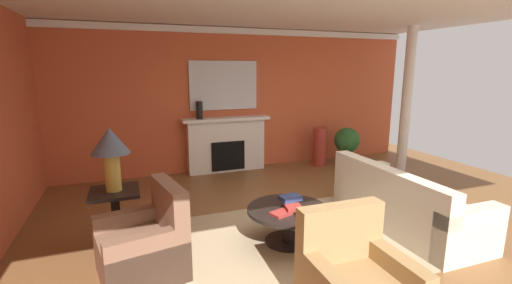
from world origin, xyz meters
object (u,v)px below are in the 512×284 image
at_px(vase_mantel_left, 199,110).
at_px(vase_tall_corner, 320,147).
at_px(fireplace, 226,146).
at_px(armchair_near_window, 145,247).
at_px(coffee_table, 288,217).
at_px(table_lamp, 110,147).
at_px(mantel_mirror, 224,85).
at_px(side_table, 116,214).
at_px(sofa, 403,206).
at_px(potted_plant, 347,143).

height_order(vase_mantel_left, vase_tall_corner, vase_mantel_left).
height_order(fireplace, armchair_near_window, fireplace).
xyz_separation_m(coffee_table, table_lamp, (-1.96, 0.67, 0.89)).
xyz_separation_m(mantel_mirror, table_lamp, (-2.10, -2.72, -0.55)).
bearing_deg(mantel_mirror, side_table, -127.70).
height_order(sofa, vase_mantel_left, vase_mantel_left).
height_order(armchair_near_window, coffee_table, armchair_near_window).
bearing_deg(vase_mantel_left, table_lamp, -121.33).
bearing_deg(vase_tall_corner, sofa, -99.97).
relative_size(coffee_table, table_lamp, 1.33).
xyz_separation_m(fireplace, armchair_near_window, (-1.82, -3.36, -0.23)).
height_order(armchair_near_window, table_lamp, table_lamp).
bearing_deg(vase_mantel_left, sofa, -58.40).
height_order(mantel_mirror, coffee_table, mantel_mirror).
relative_size(fireplace, sofa, 0.86).
height_order(coffee_table, table_lamp, table_lamp).
bearing_deg(table_lamp, side_table, 0.00).
relative_size(sofa, vase_tall_corner, 2.48).
bearing_deg(sofa, table_lamp, 167.59).
height_order(coffee_table, potted_plant, potted_plant).
bearing_deg(vase_tall_corner, table_lamp, -151.02).
bearing_deg(armchair_near_window, potted_plant, 33.02).
bearing_deg(side_table, coffee_table, -18.81).
height_order(side_table, potted_plant, potted_plant).
xyz_separation_m(mantel_mirror, vase_mantel_left, (-0.55, -0.17, -0.47)).
distance_m(fireplace, vase_mantel_left, 0.95).
distance_m(mantel_mirror, vase_mantel_left, 0.74).
bearing_deg(fireplace, mantel_mirror, 90.00).
bearing_deg(sofa, fireplace, 113.96).
distance_m(armchair_near_window, potted_plant, 5.34).
bearing_deg(table_lamp, potted_plant, 24.35).
relative_size(fireplace, armchair_near_window, 1.89).
bearing_deg(side_table, vase_mantel_left, 58.67).
relative_size(armchair_near_window, coffee_table, 0.95).
bearing_deg(sofa, coffee_table, 175.58).
xyz_separation_m(sofa, side_table, (-3.61, 0.79, 0.10)).
bearing_deg(side_table, armchair_near_window, -69.51).
height_order(table_lamp, potted_plant, table_lamp).
bearing_deg(coffee_table, potted_plant, 45.21).
bearing_deg(vase_tall_corner, coffee_table, -126.53).
distance_m(table_lamp, vase_mantel_left, 2.99).
bearing_deg(potted_plant, vase_tall_corner, 166.04).
xyz_separation_m(coffee_table, side_table, (-1.96, 0.67, 0.06)).
xyz_separation_m(mantel_mirror, armchair_near_window, (-1.82, -3.48, -1.47)).
relative_size(side_table, table_lamp, 0.93).
bearing_deg(vase_mantel_left, fireplace, 5.12).
height_order(sofa, vase_tall_corner, sofa).
relative_size(mantel_mirror, side_table, 2.02).
height_order(mantel_mirror, vase_tall_corner, mantel_mirror).
xyz_separation_m(side_table, potted_plant, (4.76, 2.15, 0.09)).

